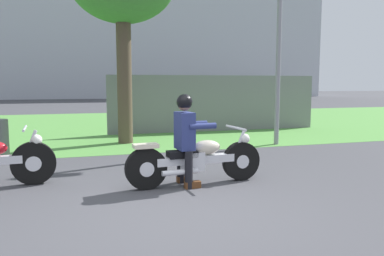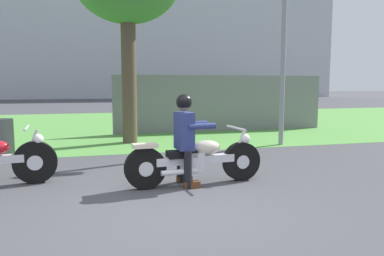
{
  "view_description": "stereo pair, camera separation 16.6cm",
  "coord_description": "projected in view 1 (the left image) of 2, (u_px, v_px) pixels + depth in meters",
  "views": [
    {
      "loc": [
        -0.98,
        -4.22,
        1.54
      ],
      "look_at": [
        0.69,
        1.4,
        0.85
      ],
      "focal_mm": 35.39,
      "sensor_mm": 36.0,
      "label": 1
    },
    {
      "loc": [
        -0.82,
        -4.27,
        1.54
      ],
      "look_at": [
        0.69,
        1.4,
        0.85
      ],
      "focal_mm": 35.39,
      "sensor_mm": 36.0,
      "label": 2
    }
  ],
  "objects": [
    {
      "name": "motorcycle_lead",
      "position": [
        196.0,
        160.0,
        5.77
      ],
      "size": [
        2.17,
        0.66,
        0.87
      ],
      "rotation": [
        0.0,
        0.0,
        0.07
      ],
      "color": "black",
      "rests_on": "ground"
    },
    {
      "name": "rider_lead",
      "position": [
        186.0,
        133.0,
        5.66
      ],
      "size": [
        0.57,
        0.48,
        1.39
      ],
      "rotation": [
        0.0,
        0.0,
        0.07
      ],
      "color": "black",
      "rests_on": "ground"
    },
    {
      "name": "stadium_facade",
      "position": [
        127.0,
        16.0,
        41.68
      ],
      "size": [
        44.24,
        8.0,
        17.94
      ],
      "primitive_type": "cube",
      "color": "#B2B7C1",
      "rests_on": "ground"
    },
    {
      "name": "fence_segment",
      "position": [
        217.0,
        103.0,
        12.24
      ],
      "size": [
        7.0,
        0.06,
        1.8
      ],
      "primitive_type": "cube",
      "color": "slate",
      "rests_on": "ground"
    },
    {
      "name": "streetlight_pole",
      "position": [
        284.0,
        4.0,
        9.27
      ],
      "size": [
        0.96,
        0.2,
        5.53
      ],
      "color": "gray",
      "rests_on": "ground"
    },
    {
      "name": "ground",
      "position": [
        170.0,
        214.0,
        4.48
      ],
      "size": [
        120.0,
        120.0,
        0.0
      ],
      "primitive_type": "plane",
      "color": "#424247"
    },
    {
      "name": "grass_verge",
      "position": [
        108.0,
        125.0,
        13.96
      ],
      "size": [
        60.0,
        12.0,
        0.01
      ],
      "primitive_type": "cube",
      "color": "#549342",
      "rests_on": "ground"
    }
  ]
}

